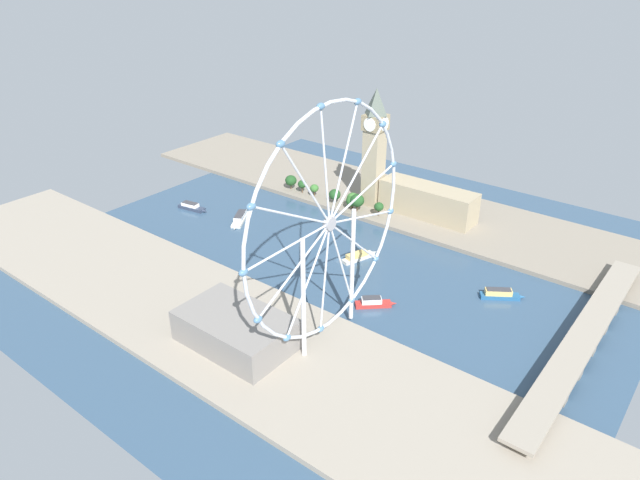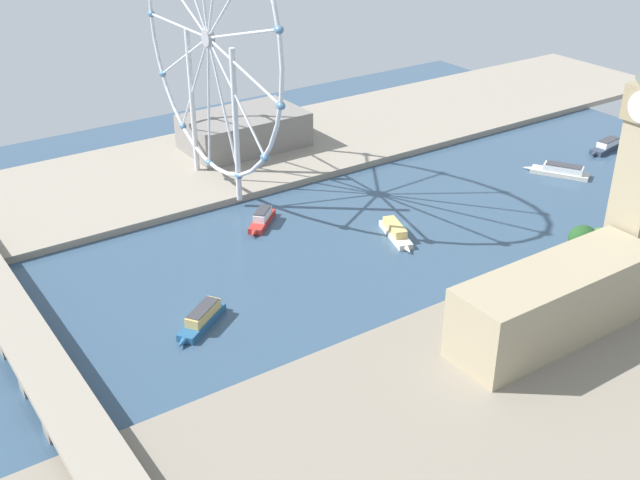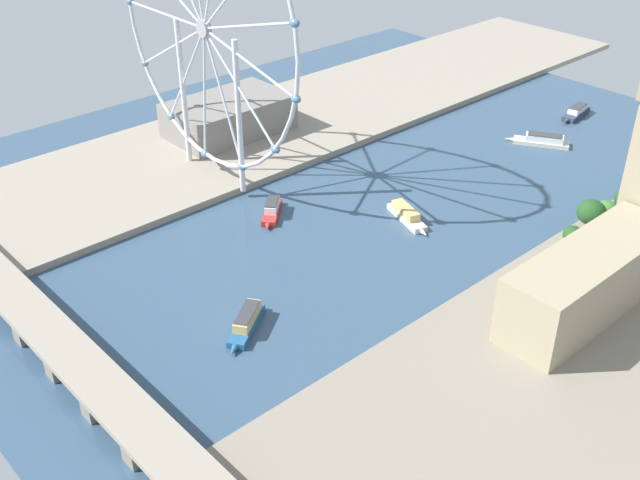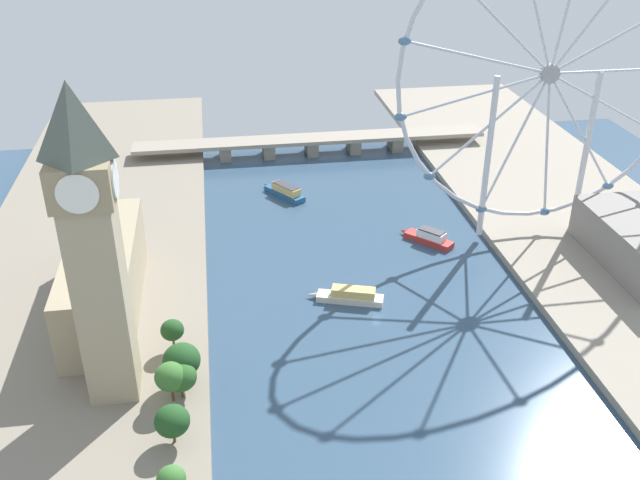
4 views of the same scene
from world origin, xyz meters
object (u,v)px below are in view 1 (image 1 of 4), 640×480
(parliament_block, at_px, (428,201))
(tour_boat_1, at_px, (192,207))
(riverside_hall, at_px, (236,330))
(tour_boat_2, at_px, (500,294))
(tour_boat_4, at_px, (358,256))
(clock_tower, at_px, (374,146))
(tour_boat_0, at_px, (373,303))
(river_bridge, at_px, (583,339))
(ferris_wheel, at_px, (330,225))
(tour_boat_3, at_px, (240,218))

(parliament_block, height_order, tour_boat_1, parliament_block)
(riverside_hall, bearing_deg, tour_boat_2, 145.42)
(tour_boat_2, distance_m, tour_boat_4, 94.21)
(tour_boat_4, bearing_deg, parliament_block, 14.79)
(clock_tower, height_order, parliament_block, clock_tower)
(riverside_hall, bearing_deg, tour_boat_4, -178.26)
(parliament_block, bearing_deg, tour_boat_0, 15.11)
(river_bridge, height_order, tour_boat_4, river_bridge)
(tour_boat_0, height_order, tour_boat_1, tour_boat_0)
(parliament_block, distance_m, tour_boat_0, 129.82)
(tour_boat_2, height_order, tour_boat_4, tour_boat_2)
(tour_boat_4, bearing_deg, ferris_wheel, -137.41)
(river_bridge, bearing_deg, tour_boat_2, -111.05)
(riverside_hall, relative_size, tour_boat_3, 2.02)
(parliament_block, xyz_separation_m, tour_boat_2, (71.01, 88.37, -12.28))
(riverside_hall, relative_size, river_bridge, 0.32)
(parliament_block, bearing_deg, clock_tower, -81.03)
(parliament_block, height_order, riverside_hall, parliament_block)
(river_bridge, distance_m, tour_boat_0, 112.70)
(ferris_wheel, relative_size, river_bridge, 0.67)
(tour_boat_3, bearing_deg, ferris_wheel, 30.99)
(clock_tower, height_order, tour_boat_1, clock_tower)
(parliament_block, distance_m, tour_boat_1, 184.58)
(riverside_hall, distance_m, tour_boat_2, 158.35)
(ferris_wheel, bearing_deg, river_bridge, 124.57)
(tour_boat_3, xyz_separation_m, tour_boat_4, (-5.86, 105.43, -0.04))
(river_bridge, xyz_separation_m, tour_boat_3, (-1.29, -251.57, -4.23))
(clock_tower, xyz_separation_m, tour_boat_3, (82.95, -65.19, -48.37))
(river_bridge, relative_size, tour_boat_1, 6.88)
(tour_boat_2, xyz_separation_m, tour_boat_3, (19.06, -198.71, -0.27))
(tour_boat_1, bearing_deg, riverside_hall, -42.91)
(parliament_block, distance_m, tour_boat_2, 114.03)
(clock_tower, relative_size, tour_boat_3, 3.13)
(ferris_wheel, xyz_separation_m, tour_boat_2, (-95.32, 55.92, -65.61))
(river_bridge, bearing_deg, tour_boat_3, -90.29)
(tour_boat_0, height_order, tour_boat_3, tour_boat_0)
(tour_boat_0, bearing_deg, ferris_wheel, -134.02)
(riverside_hall, height_order, tour_boat_0, riverside_hall)
(river_bridge, relative_size, tour_boat_2, 7.60)
(parliament_block, bearing_deg, tour_boat_1, -57.53)
(clock_tower, distance_m, tour_boat_4, 99.53)
(parliament_block, height_order, tour_boat_2, parliament_block)
(tour_boat_0, bearing_deg, tour_boat_2, 2.17)
(ferris_wheel, distance_m, tour_boat_0, 77.82)
(tour_boat_2, distance_m, tour_boat_3, 199.62)
(river_bridge, bearing_deg, tour_boat_1, -88.55)
(parliament_block, distance_m, tour_boat_4, 85.29)
(parliament_block, distance_m, riverside_hall, 201.20)
(tour_boat_3, relative_size, tour_boat_4, 1.06)
(tour_boat_0, xyz_separation_m, tour_boat_3, (-34.69, -144.01, -0.11))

